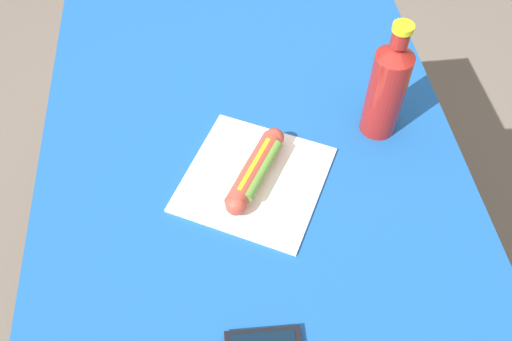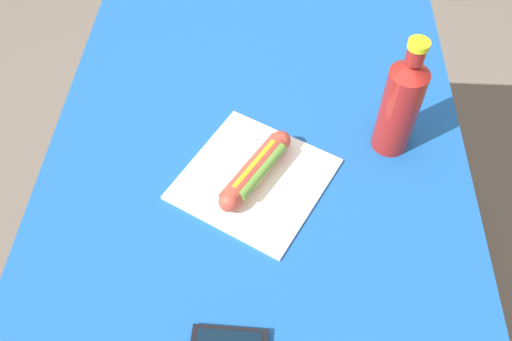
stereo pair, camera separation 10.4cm
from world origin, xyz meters
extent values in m
plane|color=#6B6056|center=(0.00, 0.00, 0.00)|extent=(6.00, 6.00, 0.00)
cylinder|color=brown|center=(-0.50, -0.32, 0.35)|extent=(0.07, 0.07, 0.70)
cylinder|color=brown|center=(-0.50, 0.32, 0.35)|extent=(0.07, 0.07, 0.70)
cube|color=brown|center=(0.00, 0.00, 0.72)|extent=(1.16, 0.80, 0.03)
cube|color=#19519E|center=(0.00, 0.00, 0.73)|extent=(1.22, 0.86, 0.00)
cube|color=white|center=(0.06, 0.00, 0.74)|extent=(0.35, 0.35, 0.01)
ellipsoid|color=tan|center=(0.06, 0.00, 0.76)|extent=(0.17, 0.13, 0.04)
cylinder|color=#B24233|center=(0.06, 0.00, 0.77)|extent=(0.17, 0.13, 0.04)
sphere|color=#B24233|center=(0.13, -0.04, 0.77)|extent=(0.04, 0.04, 0.04)
sphere|color=#B24233|center=(-0.02, 0.05, 0.77)|extent=(0.04, 0.04, 0.04)
cube|color=yellow|center=(0.06, 0.00, 0.79)|extent=(0.12, 0.08, 0.00)
cylinder|color=#568433|center=(0.07, 0.02, 0.78)|extent=(0.13, 0.09, 0.02)
cylinder|color=maroon|center=(-0.05, 0.27, 0.83)|extent=(0.07, 0.07, 0.19)
cone|color=maroon|center=(-0.05, 0.27, 0.94)|extent=(0.07, 0.07, 0.03)
cylinder|color=maroon|center=(-0.05, 0.27, 0.97)|extent=(0.03, 0.03, 0.03)
cylinder|color=yellow|center=(-0.05, 0.27, 1.00)|extent=(0.04, 0.04, 0.01)
camera|label=1|loc=(0.68, -0.07, 1.60)|focal=37.90mm
camera|label=2|loc=(0.68, 0.04, 1.60)|focal=37.90mm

